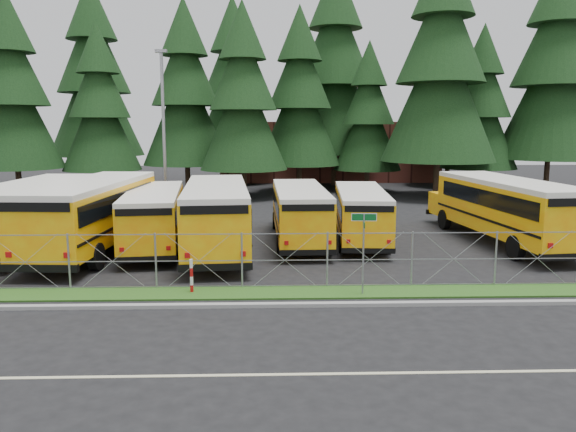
# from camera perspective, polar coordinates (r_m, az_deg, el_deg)

# --- Properties ---
(ground) EXTENTS (120.00, 120.00, 0.00)m
(ground) POSITION_cam_1_polar(r_m,az_deg,el_deg) (20.96, -1.78, -6.53)
(ground) COLOR black
(ground) RESTS_ON ground
(curb) EXTENTS (50.00, 0.25, 0.12)m
(curb) POSITION_cam_1_polar(r_m,az_deg,el_deg) (17.98, -1.78, -9.03)
(curb) COLOR gray
(curb) RESTS_ON ground
(grass_verge) EXTENTS (50.00, 1.40, 0.06)m
(grass_verge) POSITION_cam_1_polar(r_m,az_deg,el_deg) (19.32, -1.78, -7.81)
(grass_verge) COLOR #204413
(grass_verge) RESTS_ON ground
(road_lane_line) EXTENTS (50.00, 0.12, 0.01)m
(road_lane_line) POSITION_cam_1_polar(r_m,az_deg,el_deg) (13.43, -1.80, -15.81)
(road_lane_line) COLOR beige
(road_lane_line) RESTS_ON ground
(chainlink_fence) EXTENTS (44.00, 0.10, 2.00)m
(chainlink_fence) POSITION_cam_1_polar(r_m,az_deg,el_deg) (19.74, -1.79, -4.52)
(chainlink_fence) COLOR #919399
(chainlink_fence) RESTS_ON ground
(brick_building) EXTENTS (22.00, 10.00, 6.00)m
(brick_building) POSITION_cam_1_polar(r_m,az_deg,el_deg) (60.53, 3.96, 6.66)
(brick_building) COLOR brown
(brick_building) RESTS_ON ground
(bus_1) EXTENTS (3.31, 11.80, 3.06)m
(bus_1) POSITION_cam_1_polar(r_m,az_deg,el_deg) (28.98, -24.37, 0.15)
(bus_1) COLOR orange
(bus_1) RESTS_ON ground
(bus_2) EXTENTS (3.75, 12.50, 3.23)m
(bus_2) POSITION_cam_1_polar(r_m,az_deg,el_deg) (26.98, -18.87, 0.04)
(bus_2) COLOR orange
(bus_2) RESTS_ON ground
(bus_3) EXTENTS (3.65, 10.56, 2.71)m
(bus_3) POSITION_cam_1_polar(r_m,az_deg,el_deg) (27.12, -13.36, -0.22)
(bus_3) COLOR orange
(bus_3) RESTS_ON ground
(bus_4) EXTENTS (3.76, 11.92, 3.07)m
(bus_4) POSITION_cam_1_polar(r_m,az_deg,el_deg) (25.73, -7.27, -0.14)
(bus_4) COLOR orange
(bus_4) RESTS_ON ground
(bus_5) EXTENTS (2.69, 10.39, 2.71)m
(bus_5) POSITION_cam_1_polar(r_m,az_deg,el_deg) (27.60, 1.16, 0.19)
(bus_5) COLOR orange
(bus_5) RESTS_ON ground
(bus_6) EXTENTS (3.09, 9.98, 2.58)m
(bus_6) POSITION_cam_1_polar(r_m,az_deg,el_deg) (28.04, 7.35, 0.12)
(bus_6) COLOR orange
(bus_6) RESTS_ON ground
(bus_east) EXTENTS (4.12, 12.20, 3.14)m
(bus_east) POSITION_cam_1_polar(r_m,az_deg,el_deg) (29.12, 20.98, 0.47)
(bus_east) COLOR orange
(bus_east) RESTS_ON ground
(street_sign) EXTENTS (0.84, 0.55, 2.81)m
(street_sign) POSITION_cam_1_polar(r_m,az_deg,el_deg) (18.82, 7.69, -2.06)
(street_sign) COLOR #919399
(street_sign) RESTS_ON ground
(striped_bollard) EXTENTS (0.11, 0.11, 1.20)m
(striped_bollard) POSITION_cam_1_polar(r_m,az_deg,el_deg) (19.47, -9.78, -6.07)
(striped_bollard) COLOR #B20C0C
(striped_bollard) RESTS_ON ground
(light_standard) EXTENTS (0.70, 0.35, 10.14)m
(light_standard) POSITION_cam_1_polar(r_m,az_deg,el_deg) (35.39, -12.51, 8.71)
(light_standard) COLOR #919399
(light_standard) RESTS_ON ground
(conifer_1) EXTENTS (7.17, 7.17, 15.85)m
(conifer_1) POSITION_cam_1_polar(r_m,az_deg,el_deg) (48.97, -26.21, 10.92)
(conifer_1) COLOR black
(conifer_1) RESTS_ON ground
(conifer_2) EXTENTS (6.27, 6.27, 13.87)m
(conifer_2) POSITION_cam_1_polar(r_m,az_deg,el_deg) (48.44, -18.58, 10.23)
(conifer_2) COLOR black
(conifer_2) RESTS_ON ground
(conifer_3) EXTENTS (7.28, 7.28, 16.11)m
(conifer_3) POSITION_cam_1_polar(r_m,az_deg,el_deg) (48.64, -10.37, 11.87)
(conifer_3) COLOR black
(conifer_3) RESTS_ON ground
(conifer_4) EXTENTS (6.83, 6.83, 15.11)m
(conifer_4) POSITION_cam_1_polar(r_m,az_deg,el_deg) (44.41, -4.59, 11.61)
(conifer_4) COLOR black
(conifer_4) RESTS_ON ground
(conifer_5) EXTENTS (7.06, 7.06, 15.60)m
(conifer_5) POSITION_cam_1_polar(r_m,az_deg,el_deg) (48.53, 1.18, 11.72)
(conifer_5) COLOR black
(conifer_5) RESTS_ON ground
(conifer_6) EXTENTS (5.75, 5.75, 12.72)m
(conifer_6) POSITION_cam_1_polar(r_m,az_deg,el_deg) (48.88, 8.15, 9.92)
(conifer_6) COLOR black
(conifer_6) RESTS_ON ground
(conifer_7) EXTENTS (8.85, 8.85, 19.58)m
(conifer_7) POSITION_cam_1_polar(r_m,az_deg,el_deg) (45.94, 15.24, 14.03)
(conifer_7) COLOR black
(conifer_7) RESTS_ON ground
(conifer_8) EXTENTS (6.31, 6.31, 13.96)m
(conifer_8) POSITION_cam_1_polar(r_m,az_deg,el_deg) (50.35, 19.01, 10.21)
(conifer_8) COLOR black
(conifer_8) RESTS_ON ground
(conifer_9) EXTENTS (8.84, 8.84, 19.56)m
(conifer_9) POSITION_cam_1_polar(r_m,az_deg,el_deg) (52.25, 25.40, 12.85)
(conifer_9) COLOR black
(conifer_9) RESTS_ON ground
(conifer_10) EXTENTS (8.66, 8.66, 19.15)m
(conifer_10) POSITION_cam_1_polar(r_m,az_deg,el_deg) (56.95, -19.09, 12.65)
(conifer_10) COLOR black
(conifer_10) RESTS_ON ground
(conifer_11) EXTENTS (8.10, 8.10, 17.92)m
(conifer_11) POSITION_cam_1_polar(r_m,az_deg,el_deg) (56.12, -5.56, 12.53)
(conifer_11) COLOR black
(conifer_11) RESTS_ON ground
(conifer_12) EXTENTS (9.28, 9.28, 20.53)m
(conifer_12) POSITION_cam_1_polar(r_m,az_deg,el_deg) (54.07, 4.78, 14.05)
(conifer_12) COLOR black
(conifer_12) RESTS_ON ground
(conifer_13) EXTENTS (7.37, 7.37, 16.30)m
(conifer_13) POSITION_cam_1_polar(r_m,az_deg,el_deg) (55.14, 16.19, 11.43)
(conifer_13) COLOR black
(conifer_13) RESTS_ON ground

